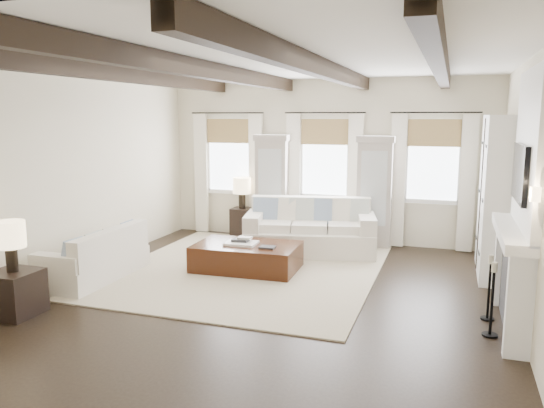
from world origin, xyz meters
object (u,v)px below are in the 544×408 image
(sofa_back, at_px, (310,231))
(sofa_left, at_px, (97,259))
(ottoman, at_px, (247,257))
(side_table_back, at_px, (242,223))
(side_table_front, at_px, (15,293))

(sofa_back, height_order, sofa_left, sofa_back)
(sofa_left, distance_m, ottoman, 2.33)
(sofa_left, bearing_deg, side_table_back, 73.09)
(sofa_back, xyz_separation_m, sofa_left, (-2.68, -2.61, -0.09))
(sofa_back, xyz_separation_m, side_table_front, (-2.73, -4.20, -0.13))
(ottoman, bearing_deg, side_table_back, 111.43)
(sofa_back, distance_m, side_table_front, 5.00)
(ottoman, xyz_separation_m, side_table_front, (-2.04, -2.78, 0.07))
(sofa_left, xyz_separation_m, side_table_back, (1.03, 3.39, -0.01))
(side_table_front, bearing_deg, sofa_back, 56.98)
(side_table_back, bearing_deg, sofa_back, -25.26)
(ottoman, xyz_separation_m, side_table_back, (-0.97, 2.20, 0.09))
(ottoman, bearing_deg, side_table_front, -128.70)
(side_table_front, bearing_deg, sofa_left, 88.33)
(sofa_left, xyz_separation_m, side_table_front, (-0.05, -1.59, -0.03))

